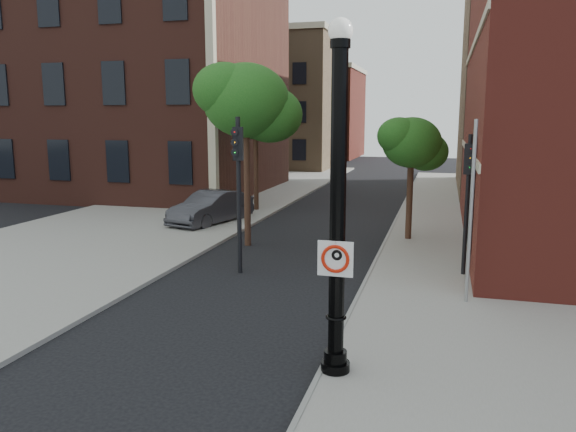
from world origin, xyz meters
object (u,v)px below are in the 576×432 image
(no_parking_sign, at_px, (335,258))
(traffic_signal_right, at_px, (468,182))
(lamppost, at_px, (338,221))
(traffic_signal_left, at_px, (238,169))
(parked_car, at_px, (211,208))

(no_parking_sign, relative_size, traffic_signal_right, 0.15)
(lamppost, bearing_deg, traffic_signal_right, 71.57)
(no_parking_sign, bearing_deg, lamppost, 92.10)
(traffic_signal_left, distance_m, traffic_signal_right, 6.84)
(no_parking_sign, height_order, traffic_signal_left, traffic_signal_left)
(lamppost, xyz_separation_m, traffic_signal_right, (2.49, 7.48, -0.08))
(parked_car, relative_size, traffic_signal_right, 1.06)
(no_parking_sign, bearing_deg, traffic_signal_left, 124.24)
(parked_car, distance_m, traffic_signal_left, 8.67)
(lamppost, distance_m, traffic_signal_right, 7.88)
(parked_car, bearing_deg, traffic_signal_left, -45.99)
(lamppost, height_order, traffic_signal_left, lamppost)
(traffic_signal_left, bearing_deg, parked_car, 105.49)
(parked_car, bearing_deg, lamppost, -43.64)
(lamppost, height_order, traffic_signal_right, lamppost)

